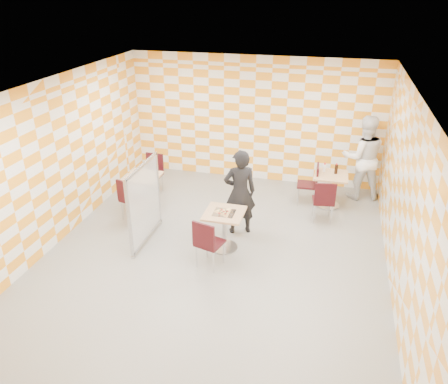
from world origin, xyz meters
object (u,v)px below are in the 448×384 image
(chair_empty_near, at_px, (130,197))
(man_white, at_px, (363,158))
(chair_empty_far, at_px, (153,170))
(soda_bottle, at_px, (336,169))
(chair_second_side, at_px, (312,181))
(man_dark, at_px, (240,192))
(empty_table, at_px, (144,186))
(chair_main_front, at_px, (207,241))
(partition, at_px, (145,203))
(sport_bottle, at_px, (324,168))
(main_table, at_px, (224,224))
(second_table, at_px, (330,185))
(chair_second_front, at_px, (324,199))

(chair_empty_near, bearing_deg, man_white, 26.98)
(chair_empty_far, bearing_deg, soda_bottle, 5.14)
(chair_second_side, bearing_deg, man_dark, -129.06)
(empty_table, bearing_deg, chair_empty_near, -93.01)
(empty_table, relative_size, chair_second_side, 0.81)
(chair_main_front, distance_m, partition, 1.51)
(sport_bottle, height_order, soda_bottle, soda_bottle)
(soda_bottle, bearing_deg, main_table, -129.43)
(main_table, relative_size, chair_empty_far, 0.81)
(second_table, xyz_separation_m, partition, (-3.30, -2.30, 0.28))
(chair_second_side, bearing_deg, chair_main_front, -117.82)
(chair_second_front, distance_m, chair_empty_far, 3.92)
(empty_table, relative_size, chair_second_front, 0.81)
(chair_empty_near, bearing_deg, partition, -45.12)
(empty_table, relative_size, partition, 0.48)
(empty_table, distance_m, chair_empty_near, 0.61)
(chair_second_side, distance_m, soda_bottle, 0.58)
(main_table, xyz_separation_m, man_dark, (0.13, 0.66, 0.34))
(chair_main_front, bearing_deg, man_dark, 78.86)
(chair_main_front, relative_size, sport_bottle, 4.62)
(man_white, bearing_deg, second_table, 34.09)
(man_white, distance_m, sport_bottle, 0.95)
(main_table, distance_m, chair_second_side, 2.63)
(main_table, bearing_deg, partition, -176.70)
(partition, height_order, man_white, man_white)
(chair_empty_far, bearing_deg, chair_main_front, -51.66)
(main_table, relative_size, chair_empty_near, 0.81)
(chair_second_front, relative_size, sport_bottle, 4.62)
(main_table, bearing_deg, empty_table, 151.25)
(man_white, xyz_separation_m, sport_bottle, (-0.80, -0.50, -0.12))
(chair_main_front, bearing_deg, soda_bottle, 55.83)
(chair_second_front, xyz_separation_m, chair_empty_near, (-3.82, -0.89, 0.00))
(chair_second_side, bearing_deg, chair_second_front, -69.06)
(man_white, height_order, soda_bottle, man_white)
(chair_second_front, xyz_separation_m, chair_empty_far, (-3.89, 0.50, 0.00))
(chair_second_side, distance_m, man_white, 1.29)
(partition, xyz_separation_m, sport_bottle, (3.14, 2.44, 0.05))
(chair_second_front, height_order, chair_empty_near, same)
(empty_table, xyz_separation_m, partition, (0.59, -1.23, 0.28))
(chair_second_side, height_order, chair_empty_near, same)
(chair_second_front, bearing_deg, empty_table, -175.75)
(partition, height_order, man_dark, man_dark)
(man_dark, xyz_separation_m, soda_bottle, (1.75, 1.63, -0.00))
(empty_table, height_order, chair_main_front, chair_main_front)
(second_table, relative_size, chair_main_front, 0.81)
(chair_second_front, bearing_deg, chair_second_side, 110.94)
(chair_second_side, distance_m, sport_bottle, 0.40)
(empty_table, bearing_deg, soda_bottle, 16.12)
(main_table, xyz_separation_m, chair_empty_near, (-2.12, 0.54, 0.04))
(chair_main_front, bearing_deg, chair_second_front, 48.94)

